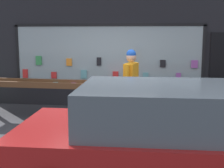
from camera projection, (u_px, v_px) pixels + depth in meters
The scene contains 7 objects.
ground_plane at pixel (97, 132), 6.64m from camera, with size 40.00×40.00×0.00m, color #2D2D33.
shopfront_facade at pixel (114, 42), 8.68m from camera, with size 7.17×0.29×3.73m.
display_table_left at pixel (35, 87), 7.78m from camera, with size 3.01×0.69×0.92m.
display_table_right at pixel (179, 92), 7.32m from camera, with size 3.01×0.78×0.88m.
person_browsing at pixel (131, 81), 6.97m from camera, with size 0.32×0.66×1.73m.
small_dog at pixel (148, 115), 6.80m from camera, with size 0.24×0.57×0.46m.
parked_car at pixel (164, 135), 4.13m from camera, with size 3.98×2.07×1.41m.
Camera 1 is at (1.17, -6.29, 2.08)m, focal length 50.00 mm.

